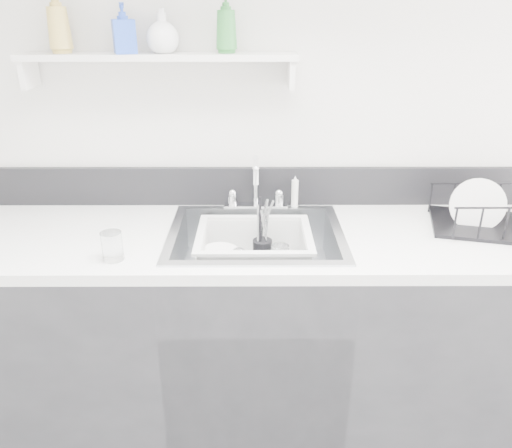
{
  "coord_description": "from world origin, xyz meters",
  "views": [
    {
      "loc": [
        -0.01,
        -0.47,
        1.68
      ],
      "look_at": [
        0.0,
        1.14,
        0.98
      ],
      "focal_mm": 35.0,
      "sensor_mm": 36.0,
      "label": 1
    }
  ],
  "objects_px": {
    "sink": "(256,255)",
    "dish_rack": "(490,210)",
    "counter_run": "(256,337)",
    "wash_tub": "(254,252)"
  },
  "relations": [
    {
      "from": "sink",
      "to": "dish_rack",
      "type": "bearing_deg",
      "value": 3.59
    },
    {
      "from": "wash_tub",
      "to": "dish_rack",
      "type": "relative_size",
      "value": 1.07
    },
    {
      "from": "sink",
      "to": "dish_rack",
      "type": "distance_m",
      "value": 0.89
    },
    {
      "from": "counter_run",
      "to": "dish_rack",
      "type": "bearing_deg",
      "value": 3.59
    },
    {
      "from": "sink",
      "to": "dish_rack",
      "type": "xyz_separation_m",
      "value": [
        0.87,
        0.05,
        0.16
      ]
    },
    {
      "from": "counter_run",
      "to": "sink",
      "type": "bearing_deg",
      "value": 0.0
    },
    {
      "from": "counter_run",
      "to": "sink",
      "type": "xyz_separation_m",
      "value": [
        0.0,
        0.0,
        0.37
      ]
    },
    {
      "from": "counter_run",
      "to": "wash_tub",
      "type": "xyz_separation_m",
      "value": [
        -0.01,
        0.01,
        0.37
      ]
    },
    {
      "from": "counter_run",
      "to": "sink",
      "type": "height_order",
      "value": "sink"
    },
    {
      "from": "dish_rack",
      "to": "counter_run",
      "type": "bearing_deg",
      "value": -162.33
    }
  ]
}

